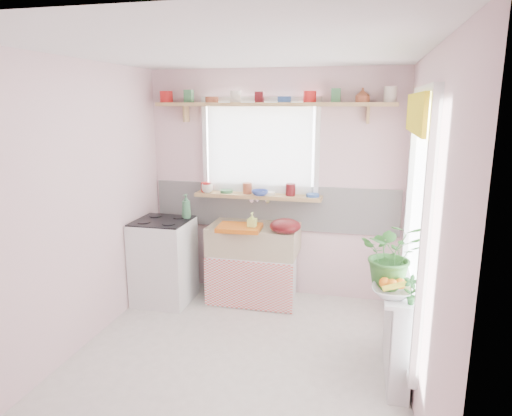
# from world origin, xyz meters

# --- Properties ---
(room) EXTENTS (3.20, 3.20, 3.20)m
(room) POSITION_xyz_m (0.66, 0.86, 1.37)
(room) COLOR silver
(room) RESTS_ON ground
(sink_unit) EXTENTS (0.95, 0.65, 1.11)m
(sink_unit) POSITION_xyz_m (-0.15, 1.29, 0.43)
(sink_unit) COLOR white
(sink_unit) RESTS_ON ground
(cooker) EXTENTS (0.58, 0.58, 0.93)m
(cooker) POSITION_xyz_m (-1.10, 1.05, 0.46)
(cooker) COLOR white
(cooker) RESTS_ON ground
(radiator_ledge) EXTENTS (0.22, 0.95, 0.78)m
(radiator_ledge) POSITION_xyz_m (1.30, 0.20, 0.40)
(radiator_ledge) COLOR white
(radiator_ledge) RESTS_ON ground
(windowsill) EXTENTS (1.40, 0.22, 0.04)m
(windowsill) POSITION_xyz_m (-0.15, 1.48, 1.14)
(windowsill) COLOR tan
(windowsill) RESTS_ON room
(pine_shelf) EXTENTS (2.52, 0.24, 0.04)m
(pine_shelf) POSITION_xyz_m (0.00, 1.47, 2.12)
(pine_shelf) COLOR tan
(pine_shelf) RESTS_ON room
(shelf_crockery) EXTENTS (2.47, 0.11, 0.12)m
(shelf_crockery) POSITION_xyz_m (-0.02, 1.47, 2.19)
(shelf_crockery) COLOR red
(shelf_crockery) RESTS_ON pine_shelf
(sill_crockery) EXTENTS (1.35, 0.11, 0.12)m
(sill_crockery) POSITION_xyz_m (-0.20, 1.48, 1.21)
(sill_crockery) COLOR red
(sill_crockery) RESTS_ON windowsill
(dish_tray) EXTENTS (0.47, 0.36, 0.04)m
(dish_tray) POSITION_xyz_m (-0.26, 1.10, 0.87)
(dish_tray) COLOR #D15F12
(dish_tray) RESTS_ON sink_unit
(colander) EXTENTS (0.40, 0.40, 0.14)m
(colander) POSITION_xyz_m (0.22, 1.10, 0.92)
(colander) COLOR #520E11
(colander) RESTS_ON sink_unit
(jade_plant) EXTENTS (0.49, 0.43, 0.52)m
(jade_plant) POSITION_xyz_m (1.21, 0.08, 1.04)
(jade_plant) COLOR #336E2C
(jade_plant) RESTS_ON radiator_ledge
(fruit_bowl) EXTENTS (0.28, 0.28, 0.07)m
(fruit_bowl) POSITION_xyz_m (1.21, -0.09, 0.81)
(fruit_bowl) COLOR silver
(fruit_bowl) RESTS_ON radiator_ledge
(herb_pot) EXTENTS (0.12, 0.09, 0.21)m
(herb_pot) POSITION_xyz_m (1.33, -0.20, 0.88)
(herb_pot) COLOR #29682C
(herb_pot) RESTS_ON radiator_ledge
(soap_bottle_sink) EXTENTS (0.09, 0.09, 0.19)m
(soap_bottle_sink) POSITION_xyz_m (-0.12, 1.10, 0.95)
(soap_bottle_sink) COLOR #CFE264
(soap_bottle_sink) RESTS_ON sink_unit
(sill_cup) EXTENTS (0.14, 0.14, 0.10)m
(sill_cup) POSITION_xyz_m (-0.71, 1.42, 1.21)
(sill_cup) COLOR silver
(sill_cup) RESTS_ON windowsill
(sill_bowl) EXTENTS (0.21, 0.21, 0.06)m
(sill_bowl) POSITION_xyz_m (-0.11, 1.42, 1.19)
(sill_bowl) COLOR #3751B3
(sill_bowl) RESTS_ON windowsill
(shelf_vase) EXTENTS (0.18, 0.18, 0.14)m
(shelf_vase) POSITION_xyz_m (0.92, 1.53, 2.21)
(shelf_vase) COLOR #9C5030
(shelf_vase) RESTS_ON pine_shelf
(cooker_bottle) EXTENTS (0.12, 0.13, 0.26)m
(cooker_bottle) POSITION_xyz_m (-0.88, 1.20, 1.05)
(cooker_bottle) COLOR #3B764E
(cooker_bottle) RESTS_ON cooker
(fruit) EXTENTS (0.20, 0.14, 0.10)m
(fruit) POSITION_xyz_m (1.22, -0.09, 0.87)
(fruit) COLOR orange
(fruit) RESTS_ON fruit_bowl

